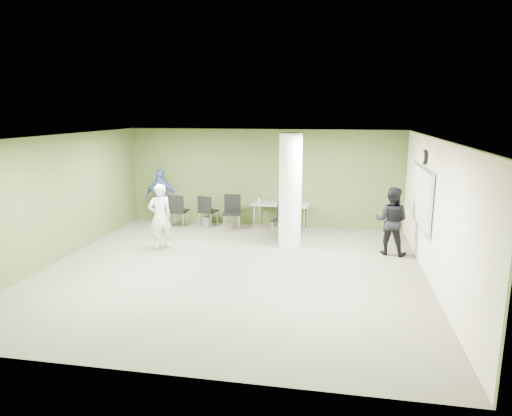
% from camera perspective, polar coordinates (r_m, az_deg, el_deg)
% --- Properties ---
extents(floor, '(8.00, 8.00, 0.00)m').
position_cam_1_polar(floor, '(9.81, -2.96, -7.71)').
color(floor, '#595846').
rests_on(floor, ground).
extents(ceiling, '(8.00, 8.00, 0.00)m').
position_cam_1_polar(ceiling, '(9.24, -3.16, 8.86)').
color(ceiling, white).
rests_on(ceiling, wall_back).
extents(wall_back, '(8.00, 2.80, 0.02)m').
position_cam_1_polar(wall_back, '(13.29, 0.94, 3.79)').
color(wall_back, '#4B5D2C').
rests_on(wall_back, floor).
extents(wall_left, '(0.02, 8.00, 2.80)m').
position_cam_1_polar(wall_left, '(11.05, -23.69, 1.06)').
color(wall_left, '#4B5D2C').
rests_on(wall_left, floor).
extents(wall_right_cream, '(0.02, 8.00, 2.80)m').
position_cam_1_polar(wall_right_cream, '(9.36, 21.51, -0.59)').
color(wall_right_cream, beige).
rests_on(wall_right_cream, floor).
extents(column, '(0.56, 0.56, 2.80)m').
position_cam_1_polar(column, '(11.20, 4.31, 2.19)').
color(column, silver).
rests_on(column, floor).
extents(whiteboard, '(0.05, 2.30, 1.30)m').
position_cam_1_polar(whiteboard, '(10.48, 19.92, 1.37)').
color(whiteboard, silver).
rests_on(whiteboard, wall_right_cream).
extents(wall_clock, '(0.06, 0.32, 0.32)m').
position_cam_1_polar(wall_clock, '(10.37, 20.27, 5.99)').
color(wall_clock, black).
rests_on(wall_clock, wall_right_cream).
extents(folding_table, '(1.64, 0.85, 1.00)m').
position_cam_1_polar(folding_table, '(12.89, 3.05, 0.36)').
color(folding_table, gray).
rests_on(folding_table, floor).
extents(wastebasket, '(0.25, 0.25, 0.29)m').
position_cam_1_polar(wastebasket, '(13.31, -6.22, -1.77)').
color(wastebasket, '#4C4C4C').
rests_on(wastebasket, floor).
extents(chair_back_left, '(0.49, 0.49, 0.97)m').
position_cam_1_polar(chair_back_left, '(13.25, -9.79, -0.07)').
color(chair_back_left, black).
rests_on(chair_back_left, floor).
extents(chair_back_right, '(0.55, 0.55, 0.92)m').
position_cam_1_polar(chair_back_right, '(13.25, -6.18, -0.10)').
color(chair_back_right, black).
rests_on(chair_back_right, floor).
extents(chair_table_left, '(0.55, 0.55, 0.99)m').
position_cam_1_polar(chair_table_left, '(12.94, -3.01, -0.14)').
color(chair_table_left, black).
rests_on(chair_table_left, floor).
extents(chair_table_right, '(0.57, 0.57, 0.92)m').
position_cam_1_polar(chair_table_right, '(12.25, 3.39, -1.05)').
color(chair_table_right, black).
rests_on(chair_table_right, floor).
extents(woman_white, '(0.69, 0.67, 1.59)m').
position_cam_1_polar(woman_white, '(11.37, -11.92, -1.00)').
color(woman_white, white).
rests_on(woman_white, floor).
extents(man_black, '(0.92, 0.80, 1.60)m').
position_cam_1_polar(man_black, '(11.07, 16.56, -1.55)').
color(man_black, black).
rests_on(man_black, floor).
extents(man_blue, '(0.98, 0.42, 1.67)m').
position_cam_1_polar(man_blue, '(13.60, -11.74, 1.31)').
color(man_blue, '#3D4E98').
rests_on(man_blue, floor).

